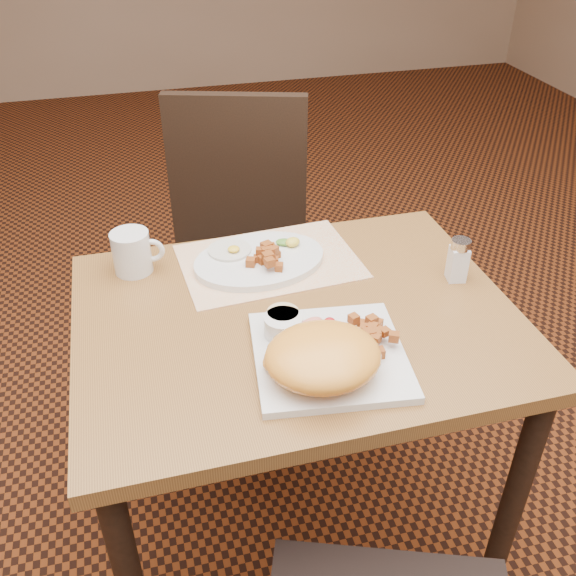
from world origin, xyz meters
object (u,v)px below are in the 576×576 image
Objects in this scene: plate_square at (329,356)px; coffee_mug at (133,252)px; chair_far at (236,246)px; plate_oval at (259,260)px; salt_shaker at (458,259)px; table at (297,354)px.

coffee_mug is at bearing 129.32° from plate_square.
chair_far reaches higher than plate_oval.
salt_shaker reaches higher than plate_square.
plate_oval is at bearing -9.67° from coffee_mug.
chair_far is 0.83m from plate_square.
plate_square is 0.36m from plate_oval.
coffee_mug is (-0.28, 0.05, 0.04)m from plate_oval.
coffee_mug is (-0.33, 0.40, 0.04)m from plate_square.
table is 0.24m from plate_oval.
chair_far reaches higher than coffee_mug.
salt_shaker is at bearing 139.35° from chair_far.
coffee_mug is at bearing 140.84° from table.
chair_far is 8.35× the size of coffee_mug.
chair_far is at bearing 52.94° from coffee_mug.
salt_shaker is 0.86× the size of coffee_mug.
table is 3.21× the size of plate_square.
chair_far is at bearing 92.21° from plate_square.
plate_square is at bearing -81.49° from plate_oval.
salt_shaker is (0.37, 0.03, 0.16)m from table.
coffee_mug is (-0.30, -0.40, 0.26)m from chair_far.
plate_square is 2.41× the size of coffee_mug.
table is 0.19m from plate_square.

